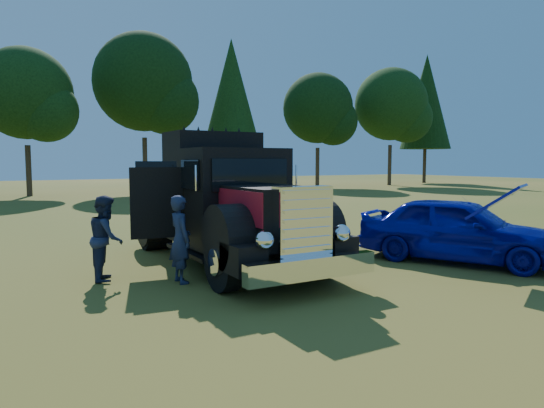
% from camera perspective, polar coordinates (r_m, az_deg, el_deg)
% --- Properties ---
extents(ground, '(120.00, 120.00, 0.00)m').
position_cam_1_polar(ground, '(9.44, 10.72, -9.27)').
color(ground, '#384C16').
rests_on(ground, ground).
extents(treeline, '(72.10, 24.04, 13.84)m').
position_cam_1_polar(treeline, '(34.94, -24.50, 13.42)').
color(treeline, '#2D2116').
rests_on(treeline, ground).
extents(diamond_t_truck, '(3.38, 7.16, 3.00)m').
position_cam_1_polar(diamond_t_truck, '(10.90, -5.20, -0.47)').
color(diamond_t_truck, black).
rests_on(diamond_t_truck, ground).
extents(hotrod_coupe, '(3.62, 4.78, 1.89)m').
position_cam_1_polar(hotrod_coupe, '(11.98, 21.08, -2.78)').
color(hotrod_coupe, '#0C0691').
rests_on(hotrod_coupe, ground).
extents(spectator_near, '(0.43, 0.63, 1.68)m').
position_cam_1_polar(spectator_near, '(9.43, -10.74, -4.08)').
color(spectator_near, '#1A293D').
rests_on(spectator_near, ground).
extents(spectator_far, '(0.82, 0.94, 1.66)m').
position_cam_1_polar(spectator_far, '(10.02, -18.91, -3.78)').
color(spectator_far, '#1C2C42').
rests_on(spectator_far, ground).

